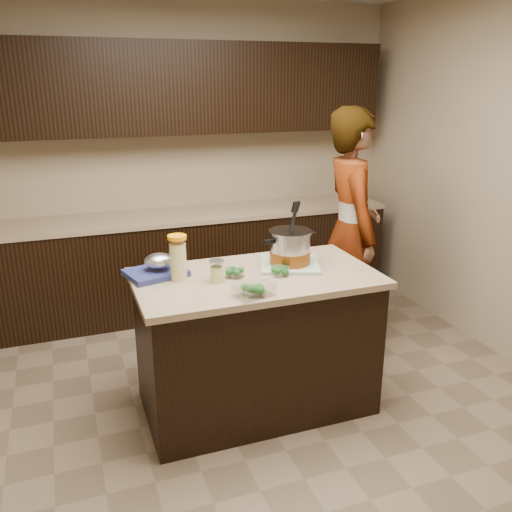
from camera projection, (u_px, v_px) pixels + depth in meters
The scene contains 13 objects.
ground_plane at pixel (256, 404), 3.55m from camera, with size 4.00×4.00×0.00m, color brown.
room_shell at pixel (256, 138), 3.01m from camera, with size 4.04×4.04×2.72m.
back_cabinets at pixel (189, 207), 4.81m from camera, with size 3.60×0.63×2.33m.
island at pixel (256, 342), 3.41m from camera, with size 1.46×0.81×0.90m.
dish_towel at pixel (290, 264), 3.42m from camera, with size 0.36×0.36×0.02m, color #5B865A.
stock_pot at pixel (290, 249), 3.39m from camera, with size 0.38×0.31×0.38m.
lemonade_pitcher at pixel (178, 259), 3.15m from camera, with size 0.14×0.14×0.27m.
mason_jar at pixel (217, 271), 3.14m from camera, with size 0.11×0.11×0.14m.
broccoli_tub_left at pixel (235, 273), 3.23m from camera, with size 0.15×0.15×0.05m.
broccoli_tub_right at pixel (280, 272), 3.25m from camera, with size 0.15×0.15×0.05m.
broccoli_tub_rect at pixel (253, 290), 2.94m from camera, with size 0.23×0.19×0.07m.
blue_tray at pixel (157, 268), 3.25m from camera, with size 0.39×0.34×0.13m.
person at pixel (350, 232), 4.11m from camera, with size 0.67×0.44×1.85m, color gray.
Camera 1 is at (-1.05, -2.88, 2.03)m, focal length 38.00 mm.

